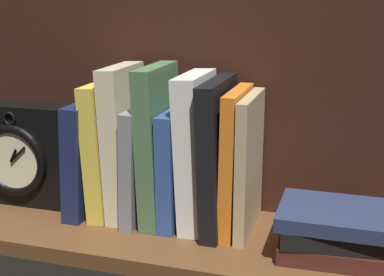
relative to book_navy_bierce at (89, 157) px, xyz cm
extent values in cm
cube|color=brown|center=(14.58, -3.13, -10.95)|extent=(88.43, 24.70, 2.50)
cube|color=black|center=(14.58, 8.62, 10.68)|extent=(88.43, 1.20, 40.76)
cube|color=#192147|center=(0.00, 0.00, 0.00)|extent=(3.90, 14.25, 19.51)
cube|color=gold|center=(3.35, 0.00, 1.67)|extent=(3.83, 12.61, 22.83)
cube|color=beige|center=(6.78, 0.00, 3.11)|extent=(4.20, 12.23, 25.72)
cube|color=gray|center=(9.88, 0.00, -0.07)|extent=(2.78, 14.65, 19.31)
cube|color=#476B44|center=(12.82, 0.00, 3.24)|extent=(3.84, 13.68, 25.96)
cube|color=#2D4C8E|center=(15.94, 0.00, -0.19)|extent=(2.84, 13.47, 19.04)
cube|color=silver|center=(19.42, 0.00, 2.74)|extent=(4.88, 13.01, 25.03)
cube|color=black|center=(23.00, 0.00, 2.35)|extent=(3.73, 16.04, 24.20)
cube|color=orange|center=(25.77, 0.00, 1.68)|extent=(2.47, 13.67, 22.78)
cube|color=tan|center=(28.01, 0.00, 1.31)|extent=(1.74, 14.40, 22.03)
cube|color=black|center=(-13.15, -0.04, -0.63)|extent=(18.14, 5.54, 18.14)
torus|color=black|center=(-13.15, -3.21, -1.01)|extent=(13.08, 1.61, 13.08)
cylinder|color=beige|center=(-13.15, -3.21, -1.01)|extent=(10.56, 0.60, 10.56)
cube|color=black|center=(-12.55, -3.71, 0.13)|extent=(1.46, 0.30, 2.43)
cube|color=black|center=(-11.66, -3.71, 0.41)|extent=(3.19, 0.30, 3.07)
torus|color=black|center=(-13.15, -2.81, 6.53)|extent=(2.44, 0.44, 2.44)
cube|color=#471E19|center=(42.20, -4.76, -8.44)|extent=(16.82, 12.33, 2.51)
cube|color=black|center=(41.73, -5.13, -5.92)|extent=(15.96, 12.01, 2.53)
cube|color=#232D4C|center=(41.56, -4.57, -3.62)|extent=(15.88, 12.73, 2.07)
camera|label=1|loc=(43.36, -80.36, 28.13)|focal=51.07mm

